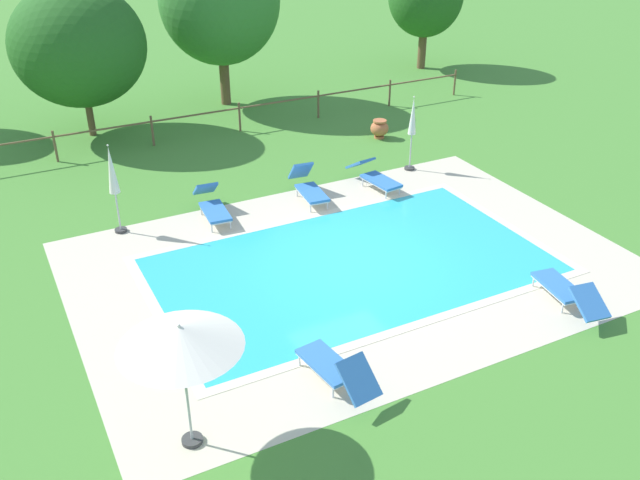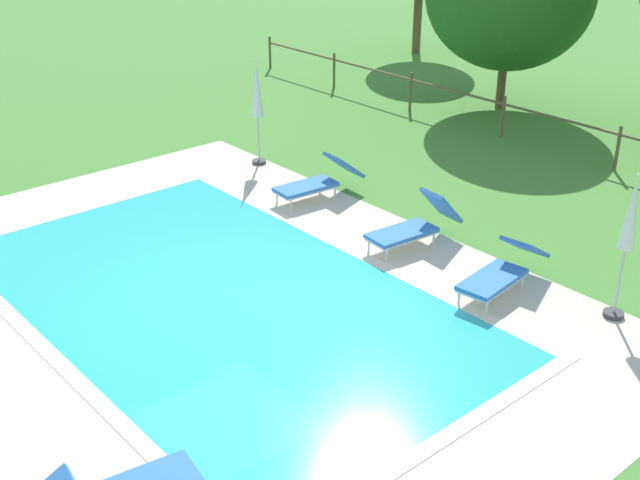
# 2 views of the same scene
# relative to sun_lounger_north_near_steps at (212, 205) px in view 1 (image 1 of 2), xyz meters

# --- Properties ---
(ground_plane) EXTENTS (160.00, 160.00, 0.00)m
(ground_plane) POSITION_rel_sun_lounger_north_near_steps_xyz_m (2.13, -3.96, -0.37)
(ground_plane) COLOR #478433
(pool_deck_paving) EXTENTS (13.03, 9.08, 0.01)m
(pool_deck_paving) POSITION_rel_sun_lounger_north_near_steps_xyz_m (2.13, -3.96, -0.37)
(pool_deck_paving) COLOR beige
(pool_deck_paving) RESTS_ON ground
(swimming_pool_water) EXTENTS (9.25, 5.31, 0.01)m
(swimming_pool_water) POSITION_rel_sun_lounger_north_near_steps_xyz_m (2.13, -3.96, -0.37)
(swimming_pool_water) COLOR #2DB7C6
(swimming_pool_water) RESTS_ON ground
(pool_coping_rim) EXTENTS (9.73, 5.79, 0.01)m
(pool_coping_rim) POSITION_rel_sun_lounger_north_near_steps_xyz_m (2.13, -3.96, -0.37)
(pool_coping_rim) COLOR beige
(pool_coping_rim) RESTS_ON ground
(sun_lounger_north_near_steps) EXTENTS (0.76, 2.03, 0.86)m
(sun_lounger_north_near_steps) POSITION_rel_sun_lounger_north_near_steps_xyz_m (0.00, 0.00, 0.00)
(sun_lounger_north_near_steps) COLOR #3370BC
(sun_lounger_north_near_steps) RESTS_ON ground
(sun_lounger_north_mid) EXTENTS (0.85, 2.02, 0.90)m
(sun_lounger_north_mid) POSITION_rel_sun_lounger_north_near_steps_xyz_m (-0.30, -7.61, 0.01)
(sun_lounger_north_mid) COLOR #3370BC
(sun_lounger_north_mid) RESTS_ON ground
(sun_lounger_north_far) EXTENTS (0.85, 2.10, 0.78)m
(sun_lounger_north_far) POSITION_rel_sun_lounger_north_near_steps_xyz_m (4.98, -0.31, -0.01)
(sun_lounger_north_far) COLOR #3370BC
(sun_lounger_north_far) RESTS_ON ground
(sun_lounger_north_end) EXTENTS (0.91, 2.12, 0.76)m
(sun_lounger_north_end) POSITION_rel_sun_lounger_north_near_steps_xyz_m (5.45, -7.60, -0.01)
(sun_lounger_north_end) COLOR #3370BC
(sun_lounger_north_end) RESTS_ON ground
(sun_lounger_south_near_corner) EXTENTS (0.79, 1.94, 0.96)m
(sun_lounger_south_near_corner) POSITION_rel_sun_lounger_north_near_steps_xyz_m (2.85, -0.15, 0.02)
(sun_lounger_south_near_corner) COLOR #3370BC
(sun_lounger_south_near_corner) RESTS_ON ground
(patio_umbrella_open_foreground) EXTENTS (1.99, 1.99, 2.43)m
(patio_umbrella_open_foreground) POSITION_rel_sun_lounger_north_near_steps_xyz_m (-3.14, -7.79, 1.81)
(patio_umbrella_open_foreground) COLOR #383838
(patio_umbrella_open_foreground) RESTS_ON ground
(patio_umbrella_closed_row_west) EXTENTS (0.32, 0.32, 2.38)m
(patio_umbrella_closed_row_west) POSITION_rel_sun_lounger_north_near_steps_xyz_m (6.66, 0.34, 1.19)
(patio_umbrella_closed_row_west) COLOR #383838
(patio_umbrella_closed_row_west) RESTS_ON ground
(patio_umbrella_closed_row_mid_west) EXTENTS (0.32, 0.32, 2.44)m
(patio_umbrella_closed_row_mid_west) POSITION_rel_sun_lounger_north_near_steps_xyz_m (-2.44, 0.33, 1.24)
(patio_umbrella_closed_row_mid_west) COLOR #383838
(patio_umbrella_closed_row_mid_west) RESTS_ON ground
(terracotta_urn_near_fence) EXTENTS (0.64, 0.64, 0.65)m
(terracotta_urn_near_fence) POSITION_rel_sun_lounger_north_near_steps_xyz_m (7.29, 3.20, -0.02)
(terracotta_urn_near_fence) COLOR #B7663D
(terracotta_urn_near_fence) RESTS_ON ground
(perimeter_fence) EXTENTS (22.28, 0.08, 1.05)m
(perimeter_fence) POSITION_rel_sun_lounger_north_near_steps_xyz_m (1.62, 6.11, 0.32)
(perimeter_fence) COLOR brown
(perimeter_fence) RESTS_ON ground
(tree_far_west) EXTENTS (4.49, 4.49, 5.19)m
(tree_far_west) POSITION_rel_sun_lounger_north_near_steps_xyz_m (-1.61, 8.15, 2.78)
(tree_far_west) COLOR brown
(tree_far_west) RESTS_ON ground
(tree_centre) EXTENTS (4.55, 4.55, 6.40)m
(tree_centre) POSITION_rel_sun_lounger_north_near_steps_xyz_m (3.89, 9.36, 3.62)
(tree_centre) COLOR brown
(tree_centre) RESTS_ON ground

